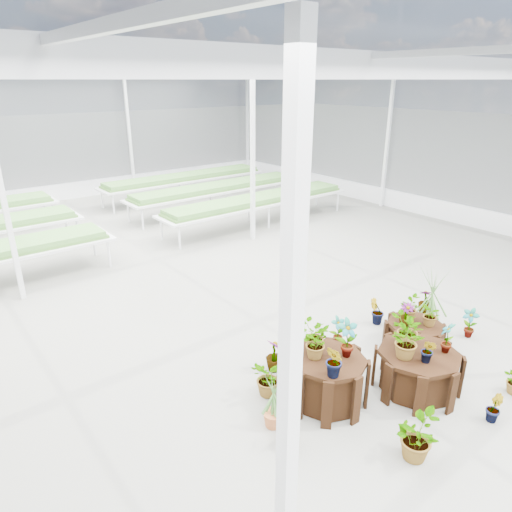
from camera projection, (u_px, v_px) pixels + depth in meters
ground_plane at (259, 330)px, 8.20m from camera, size 24.00×24.00×0.00m
greenhouse_shell at (259, 208)px, 7.38m from camera, size 18.00×24.00×4.50m
steel_frame at (259, 208)px, 7.38m from camera, size 18.00×24.00×4.50m
nursery_benches at (104, 218)px, 13.30m from camera, size 16.00×7.00×0.84m
plinth_tall at (328, 381)px, 6.23m from camera, size 1.10×1.10×0.71m
plinth_mid at (417, 371)px, 6.50m from camera, size 1.33×1.33×0.62m
plinth_low at (414, 334)px, 7.63m from camera, size 0.96×0.96×0.43m
nursery_plants at (379, 347)px, 6.65m from camera, size 4.76×2.93×1.33m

